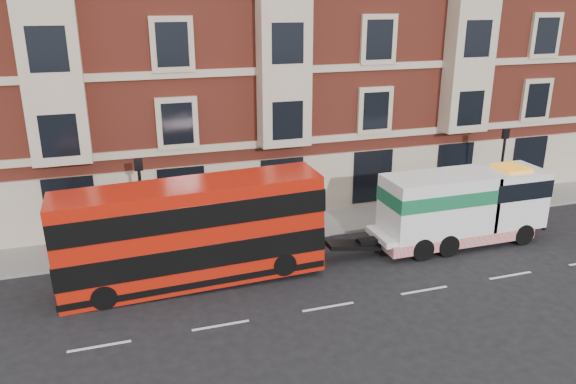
% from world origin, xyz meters
% --- Properties ---
extents(ground, '(120.00, 120.00, 0.00)m').
position_xyz_m(ground, '(0.00, 0.00, 0.00)').
color(ground, black).
rests_on(ground, ground).
extents(sidewalk, '(90.00, 3.00, 0.15)m').
position_xyz_m(sidewalk, '(0.00, 7.50, 0.07)').
color(sidewalk, slate).
rests_on(sidewalk, ground).
extents(victorian_terrace, '(45.00, 12.00, 20.40)m').
position_xyz_m(victorian_terrace, '(0.50, 15.00, 10.07)').
color(victorian_terrace, maroon).
rests_on(victorian_terrace, ground).
extents(lamp_post_west, '(0.35, 0.15, 4.35)m').
position_xyz_m(lamp_post_west, '(-6.00, 6.20, 2.68)').
color(lamp_post_west, black).
rests_on(lamp_post_west, sidewalk).
extents(lamp_post_east, '(0.35, 0.15, 4.35)m').
position_xyz_m(lamp_post_east, '(12.00, 6.20, 2.68)').
color(lamp_post_east, black).
rests_on(lamp_post_east, sidewalk).
extents(double_decker_bus, '(10.16, 2.33, 4.11)m').
position_xyz_m(double_decker_bus, '(-4.35, 3.45, 2.18)').
color(double_decker_bus, red).
rests_on(double_decker_bus, ground).
extents(tow_truck, '(8.13, 2.40, 3.39)m').
position_xyz_m(tow_truck, '(7.71, 3.45, 1.80)').
color(tow_truck, white).
rests_on(tow_truck, ground).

